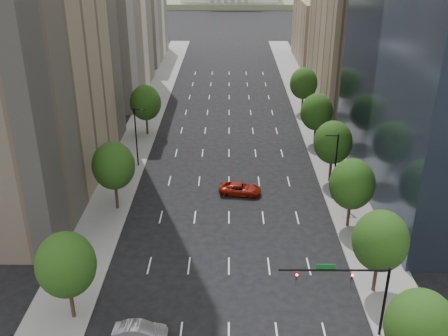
{
  "coord_description": "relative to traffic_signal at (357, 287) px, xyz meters",
  "views": [
    {
      "loc": [
        -0.09,
        -4.33,
        31.76
      ],
      "look_at": [
        -0.57,
        47.07,
        8.0
      ],
      "focal_mm": 41.18,
      "sensor_mm": 36.0,
      "label": 1
    }
  ],
  "objects": [
    {
      "name": "filler_right",
      "position": [
        14.47,
        103.0,
        2.83
      ],
      "size": [
        14.0,
        26.0,
        16.0
      ],
      "primitive_type": "cube",
      "color": "#8C7759",
      "rests_on": "ground"
    },
    {
      "name": "tree_right_5",
      "position": [
        3.47,
        60.0,
        0.58
      ],
      "size": [
        5.2,
        5.2,
        8.75
      ],
      "color": "#382316",
      "rests_on": "ground"
    },
    {
      "name": "tree_left_1",
      "position": [
        -24.53,
        22.0,
        0.79
      ],
      "size": [
        5.2,
        5.2,
        8.97
      ],
      "color": "#382316",
      "rests_on": "ground"
    },
    {
      "name": "tree_left_2",
      "position": [
        -24.53,
        48.0,
        0.5
      ],
      "size": [
        5.2,
        5.2,
        8.68
      ],
      "color": "#382316",
      "rests_on": "ground"
    },
    {
      "name": "midrise_cream_left",
      "position": [
        -35.53,
        73.0,
        12.33
      ],
      "size": [
        14.0,
        30.0,
        35.0
      ],
      "primitive_type": "cube",
      "color": "beige",
      "rests_on": "ground"
    },
    {
      "name": "traffic_signal",
      "position": [
        0.0,
        0.0,
        0.0
      ],
      "size": [
        9.12,
        0.4,
        7.38
      ],
      "color": "black",
      "rests_on": "ground"
    },
    {
      "name": "car_silver",
      "position": [
        -18.09,
        -0.58,
        -4.41
      ],
      "size": [
        4.64,
        1.66,
        1.53
      ],
      "primitive_type": "imported",
      "rotation": [
        0.0,
        0.0,
        1.56
      ],
      "color": "gray",
      "rests_on": "ground"
    },
    {
      "name": "streetlight_ln",
      "position": [
        -23.96,
        35.0,
        -0.33
      ],
      "size": [
        1.7,
        0.2,
        9.0
      ],
      "color": "black",
      "rests_on": "ground"
    },
    {
      "name": "filler_left",
      "position": [
        -35.53,
        106.0,
        3.83
      ],
      "size": [
        14.0,
        26.0,
        18.0
      ],
      "primitive_type": "cube",
      "color": "beige",
      "rests_on": "ground"
    },
    {
      "name": "sidewalk_right",
      "position": [
        4.97,
        30.0,
        -5.1
      ],
      "size": [
        6.0,
        200.0,
        0.15
      ],
      "primitive_type": "cube",
      "color": "slate",
      "rests_on": "ground"
    },
    {
      "name": "tree_right_0",
      "position": [
        3.47,
        -5.0,
        0.22
      ],
      "size": [
        5.2,
        5.2,
        8.39
      ],
      "color": "#382316",
      "rests_on": "ground"
    },
    {
      "name": "tree_right_3",
      "position": [
        3.47,
        30.0,
        0.72
      ],
      "size": [
        5.2,
        5.2,
        8.89
      ],
      "color": "#382316",
      "rests_on": "ground"
    },
    {
      "name": "car_red_far",
      "position": [
        -9.06,
        26.15,
        -4.4
      ],
      "size": [
        5.86,
        3.3,
        1.55
      ],
      "primitive_type": "imported",
      "rotation": [
        0.0,
        0.0,
        1.43
      ],
      "color": "maroon",
      "rests_on": "ground"
    },
    {
      "name": "parking_tan_right",
      "position": [
        14.47,
        70.0,
        9.83
      ],
      "size": [
        14.0,
        30.0,
        30.0
      ],
      "primitive_type": "cube",
      "color": "#8C7759",
      "rests_on": "ground"
    },
    {
      "name": "tree_right_1",
      "position": [
        3.47,
        6.0,
        0.58
      ],
      "size": [
        5.2,
        5.2,
        8.75
      ],
      "color": "#382316",
      "rests_on": "ground"
    },
    {
      "name": "tree_right_4",
      "position": [
        3.47,
        44.0,
        0.29
      ],
      "size": [
        5.2,
        5.2,
        8.46
      ],
      "color": "#382316",
      "rests_on": "ground"
    },
    {
      "name": "tree_left_0",
      "position": [
        -24.53,
        2.0,
        0.58
      ],
      "size": [
        5.2,
        5.2,
        8.75
      ],
      "color": "#382316",
      "rests_on": "ground"
    },
    {
      "name": "streetlight_rn",
      "position": [
        2.91,
        25.0,
        -0.33
      ],
      "size": [
        1.7,
        0.2,
        9.0
      ],
      "color": "black",
      "rests_on": "ground"
    },
    {
      "name": "tree_right_2",
      "position": [
        3.47,
        18.0,
        0.43
      ],
      "size": [
        5.2,
        5.2,
        8.61
      ],
      "color": "#382316",
      "rests_on": "ground"
    },
    {
      "name": "sidewalk_left",
      "position": [
        -26.03,
        30.0,
        -5.1
      ],
      "size": [
        6.0,
        200.0,
        0.15
      ],
      "primitive_type": "cube",
      "color": "slate",
      "rests_on": "ground"
    }
  ]
}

